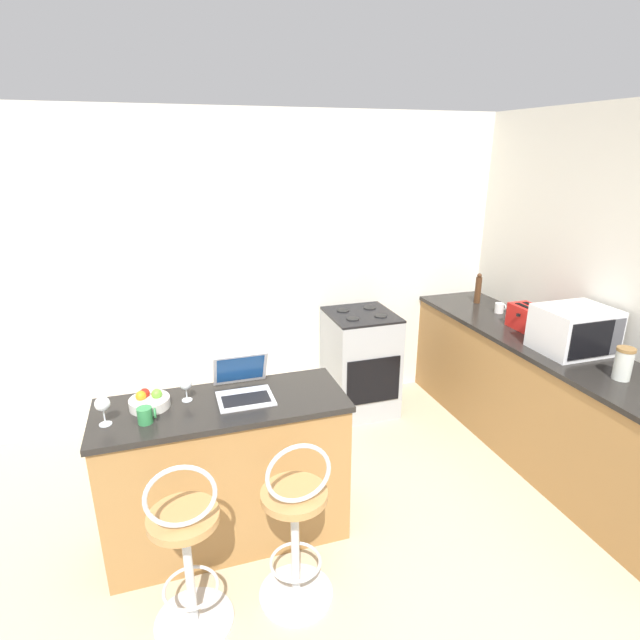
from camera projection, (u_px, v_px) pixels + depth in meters
name	position (u px, v px, depth m)	size (l,w,h in m)	color
ground_plane	(324.00, 617.00, 2.57)	(20.00, 20.00, 0.00)	#BCAD8E
wall_back	(239.00, 271.00, 4.25)	(12.00, 0.06, 2.60)	silver
breakfast_bar	(227.00, 471.00, 2.98)	(1.41, 0.55, 0.93)	#9E703D
counter_right	(542.00, 399.00, 3.83)	(0.66, 2.84, 0.93)	#9E703D
bar_stool_near	(187.00, 552.00, 2.38)	(0.40, 0.40, 1.00)	silver
bar_stool_far	(296.00, 527.00, 2.53)	(0.40, 0.40, 1.00)	silver
laptop	(243.00, 385.00, 2.90)	(0.32, 0.34, 0.24)	silver
microwave	(574.00, 330.00, 3.50)	(0.49, 0.40, 0.32)	silver
toaster	(528.00, 318.00, 3.93)	(0.20, 0.31, 0.20)	red
stove_range	(360.00, 362.00, 4.50)	(0.57, 0.61, 0.93)	#9EA3A8
fruit_bowl	(149.00, 401.00, 2.77)	(0.22, 0.22, 0.10)	silver
mug_green	(146.00, 415.00, 2.61)	(0.10, 0.08, 0.09)	#338447
wine_glass_tall	(186.00, 385.00, 2.82)	(0.07, 0.07, 0.14)	silver
mug_white	(500.00, 308.00, 4.36)	(0.09, 0.08, 0.09)	white
pepper_mill	(478.00, 289.00, 4.61)	(0.06, 0.06, 0.28)	#4C2D19
storage_jar	(623.00, 363.00, 3.08)	(0.11, 0.11, 0.21)	silver
wine_glass_short	(102.00, 405.00, 2.57)	(0.08, 0.08, 0.16)	silver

